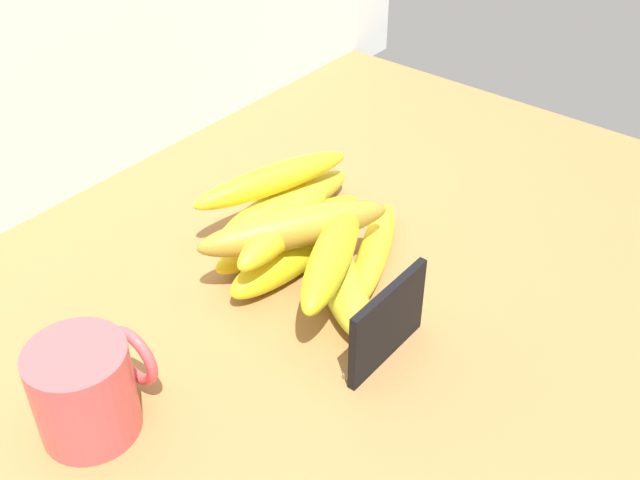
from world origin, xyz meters
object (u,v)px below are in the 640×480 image
banana_7 (285,226)px  banana_8 (295,228)px  chalkboard_sign (387,325)px  banana_0 (290,257)px  banana_1 (286,205)px  banana_3 (290,233)px  banana_4 (374,252)px  banana_6 (272,180)px  coffee_mug (86,389)px  banana_5 (332,256)px  banana_2 (340,284)px

banana_7 → banana_8: banana_8 is taller
chalkboard_sign → banana_7: size_ratio=0.67×
banana_0 → banana_1: size_ratio=0.87×
banana_3 → banana_1: bearing=46.4°
banana_3 → banana_4: banana_3 is taller
banana_6 → coffee_mug: bearing=-166.0°
coffee_mug → banana_4: size_ratio=0.54×
banana_1 → banana_7: (-7.38, -6.42, 4.01)cm
coffee_mug → banana_8: (26.30, -0.45, 1.93)cm
banana_3 → banana_8: bearing=-133.4°
banana_8 → banana_3: bearing=46.6°
banana_5 → banana_6: banana_5 is taller
coffee_mug → banana_1: size_ratio=0.52×
banana_0 → banana_7: size_ratio=1.03×
banana_3 → banana_2: bearing=-110.4°
banana_3 → chalkboard_sign: bearing=-112.0°
banana_5 → banana_2: bearing=-18.2°
banana_5 → banana_8: bearing=79.0°
chalkboard_sign → banana_3: 19.57cm
coffee_mug → banana_5: (25.19, -6.15, 1.77)cm
banana_1 → banana_0: bearing=-136.5°
banana_1 → banana_4: size_ratio=1.05×
coffee_mug → banana_2: size_ratio=0.62×
banana_3 → banana_7: banana_7 is taller
banana_0 → banana_3: banana_0 is taller
banana_6 → banana_0: bearing=-127.9°
banana_6 → banana_8: bearing=-125.5°
banana_6 → banana_8: size_ratio=0.97×
coffee_mug → banana_5: coffee_mug is taller
coffee_mug → chalkboard_sign: bearing=-33.0°
banana_0 → banana_6: (5.93, 7.62, 3.82)cm
banana_0 → banana_4: size_ratio=0.92×
coffee_mug → banana_6: coffee_mug is taller
banana_1 → banana_3: banana_1 is taller
banana_4 → banana_5: bearing=-176.5°
banana_0 → banana_5: 7.84cm
chalkboard_sign → banana_6: size_ratio=0.55×
banana_0 → banana_6: size_ratio=0.85×
banana_7 → chalkboard_sign: bearing=-103.0°
banana_1 → chalkboard_sign: bearing=-116.6°
banana_1 → banana_6: size_ratio=0.98×
banana_0 → banana_6: bearing=52.1°
chalkboard_sign → banana_5: size_ratio=0.63×
banana_1 → banana_7: size_ratio=1.18×
banana_3 → banana_5: (-4.72, -9.52, 4.23)cm
chalkboard_sign → banana_1: chalkboard_sign is taller
banana_2 → banana_3: size_ratio=0.79×
banana_7 → banana_0: bearing=-62.8°
coffee_mug → banana_0: bearing=0.9°
coffee_mug → banana_7: coffee_mug is taller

